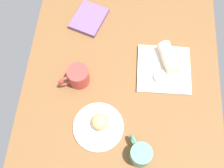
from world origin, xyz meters
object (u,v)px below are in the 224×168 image
Objects in this scene: square_plate at (163,69)px; breakfast_wrap at (168,57)px; scone_pastry at (99,122)px; second_mug at (139,154)px; sauce_cup at (159,77)px; round_plate at (97,127)px; book_stack at (88,18)px; coffee_mug at (77,76)px.

breakfast_wrap is (4.13, -1.48, 3.97)cm from square_plate.
scone_pastry is 39.40cm from square_plate.
sauce_cup is at bearing -12.43° from second_mug.
scone_pastry is at bearing 55.56° from second_mug.
breakfast_wrap reaches higher than sauce_cup.
book_stack reaches higher than round_plate.
book_stack is 1.77× the size of second_mug.
sauce_cup is 10.09cm from breakfast_wrap.
sauce_cup reaches higher than book_stack.
scone_pastry is 0.49× the size of breakfast_wrap.
coffee_mug is (21.14, 11.25, 3.89)cm from round_plate.
coffee_mug is at bearing 95.47° from sauce_cup.
square_plate is (29.85, -27.53, 0.10)cm from round_plate.
coffee_mug is at bearing 31.04° from scone_pastry.
second_mug reaches higher than square_plate.
second_mug is (-40.42, 9.62, 3.72)cm from square_plate.
scone_pastry reaches higher than sauce_cup.
breakfast_wrap reaches higher than scone_pastry.
sauce_cup is at bearing 160.30° from square_plate.
scone_pastry is 55.70cm from book_stack.
coffee_mug reaches higher than sauce_cup.
second_mug reaches higher than round_plate.
round_plate is 1.61× the size of coffee_mug.
round_plate is at bearing -151.99° from coffee_mug.
scone_pastry is at bearing -148.96° from coffee_mug.
round_plate is 56.61cm from book_stack.
round_plate is 40.61cm from square_plate.
scone_pastry is at bearing 136.95° from square_plate.
sauce_cup is (-5.17, 1.85, 1.94)cm from square_plate.
sauce_cup is 0.40× the size of breakfast_wrap.
second_mug reaches higher than scone_pastry.
breakfast_wrap is 1.19× the size of second_mug.
second_mug is at bearing -124.44° from scone_pastry.
breakfast_wrap reaches higher than round_plate.
book_stack is at bearing 49.47° from sauce_cup.
second_mug reaches higher than breakfast_wrap.
coffee_mug is at bearing -0.98° from breakfast_wrap.
sauce_cup is 47.65cm from book_stack.
scone_pastry is 0.54× the size of coffee_mug.
square_plate reaches higher than round_plate.
sauce_cup reaches higher than square_plate.
sauce_cup is 0.44× the size of coffee_mug.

